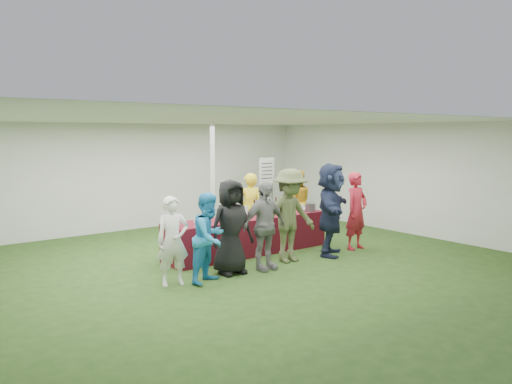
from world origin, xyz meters
TOP-DOWN VIEW (x-y plane):
  - ground at (0.00, 0.00)m, footprint 60.00×60.00m
  - tent at (0.50, 1.20)m, footprint 10.00×10.00m
  - serving_table at (0.67, 0.13)m, footprint 3.60×0.80m
  - wine_bottles at (1.35, 0.26)m, footprint 0.89×0.12m
  - wine_glasses at (0.22, -0.12)m, footprint 2.78×0.13m
  - water_bottle at (0.68, 0.21)m, footprint 0.07×0.07m
  - bar_towel at (2.23, 0.18)m, footprint 0.25×0.18m
  - dump_bucket at (2.20, -0.09)m, footprint 0.24×0.24m
  - wine_list_sign at (3.04, 2.50)m, footprint 0.50×0.03m
  - staff_pourer at (1.15, 0.74)m, footprint 0.67×0.55m
  - staff_back at (2.77, 0.99)m, footprint 0.95×0.88m
  - customer_0 at (-1.58, -0.87)m, footprint 0.59×0.46m
  - customer_1 at (-1.03, -1.09)m, footprint 0.89×0.81m
  - customer_2 at (-0.46, -0.89)m, footprint 0.83×0.55m
  - customer_3 at (0.15, -1.05)m, footprint 0.95×0.43m
  - customer_4 at (0.88, -0.90)m, footprint 1.17×0.69m
  - customer_5 at (1.89, -1.00)m, footprint 1.68×1.52m
  - customer_6 at (2.70, -0.96)m, footprint 0.63×0.45m

SIDE VIEW (x-z plane):
  - ground at x=0.00m, z-range 0.00..0.00m
  - serving_table at x=0.67m, z-range 0.00..0.75m
  - customer_0 at x=-1.58m, z-range 0.00..1.45m
  - customer_1 at x=-1.03m, z-range 0.00..1.49m
  - bar_towel at x=2.23m, z-range 0.75..0.78m
  - staff_back at x=2.77m, z-range 0.00..1.57m
  - staff_pourer at x=1.15m, z-range 0.00..1.59m
  - customer_3 at x=0.15m, z-range 0.00..1.60m
  - customer_6 at x=2.70m, z-range 0.00..1.64m
  - customer_2 at x=-0.46m, z-range 0.00..1.66m
  - dump_bucket at x=2.20m, z-range 0.75..0.93m
  - water_bottle at x=0.68m, z-range 0.74..0.97m
  - wine_glasses at x=0.22m, z-range 0.78..0.94m
  - wine_bottles at x=1.35m, z-range 0.71..1.03m
  - customer_4 at x=0.88m, z-range 0.00..1.79m
  - customer_5 at x=1.89m, z-range 0.00..1.86m
  - wine_list_sign at x=3.04m, z-range 0.42..2.22m
  - tent at x=0.50m, z-range -3.65..6.35m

